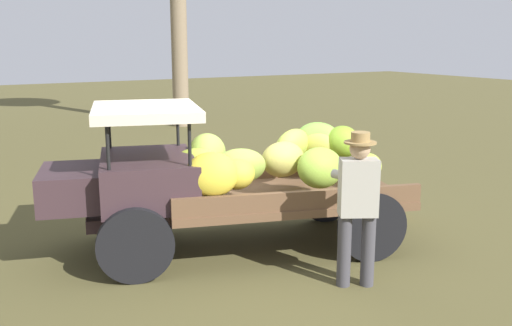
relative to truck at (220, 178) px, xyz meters
The scene contains 4 objects.
ground_plane 0.94m from the truck, 160.65° to the right, with size 60.00×60.00×0.00m, color brown.
truck is the anchor object (origin of this frame).
farmer 1.89m from the truck, 114.98° to the left, with size 0.57×0.54×1.70m.
wooden_crate 2.85m from the truck, behind, with size 0.50×0.48×0.43m, color #7A624A.
Camera 1 is at (3.12, 6.34, 2.65)m, focal length 40.44 mm.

